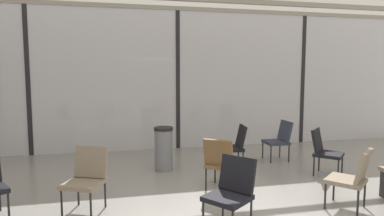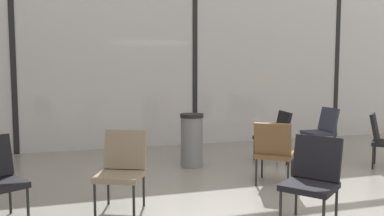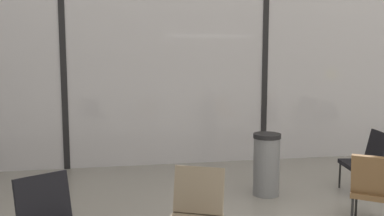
# 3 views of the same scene
# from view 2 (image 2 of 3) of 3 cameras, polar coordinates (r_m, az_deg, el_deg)

# --- Properties ---
(glass_curtain_wall) EXTENTS (14.00, 0.08, 3.47)m
(glass_curtain_wall) POSITION_cam_2_polar(r_m,az_deg,el_deg) (8.22, 0.34, 6.72)
(glass_curtain_wall) COLOR silver
(glass_curtain_wall) RESTS_ON ground
(window_mullion_0) EXTENTS (0.10, 0.12, 3.47)m
(window_mullion_0) POSITION_cam_2_polar(r_m,az_deg,el_deg) (7.94, -24.75, 6.29)
(window_mullion_0) COLOR black
(window_mullion_0) RESTS_ON ground
(window_mullion_1) EXTENTS (0.10, 0.12, 3.47)m
(window_mullion_1) POSITION_cam_2_polar(r_m,az_deg,el_deg) (8.22, 0.34, 6.72)
(window_mullion_1) COLOR black
(window_mullion_1) RESTS_ON ground
(window_mullion_2) EXTENTS (0.10, 0.12, 3.47)m
(window_mullion_2) POSITION_cam_2_polar(r_m,az_deg,el_deg) (9.84, 20.35, 6.15)
(window_mullion_2) COLOR black
(window_mullion_2) RESTS_ON ground
(parked_airplane) EXTENTS (13.27, 4.11, 4.11)m
(parked_airplane) POSITION_cam_2_polar(r_m,az_deg,el_deg) (14.12, -5.15, 7.38)
(parked_airplane) COLOR silver
(parked_airplane) RESTS_ON ground
(lounge_chair_1) EXTENTS (0.53, 0.49, 0.87)m
(lounge_chair_1) POSITION_cam_2_polar(r_m,az_deg,el_deg) (7.64, 18.60, -2.78)
(lounge_chair_1) COLOR #33384C
(lounge_chair_1) RESTS_ON ground
(lounge_chair_2) EXTENTS (0.65, 0.67, 0.87)m
(lounge_chair_2) POSITION_cam_2_polar(r_m,az_deg,el_deg) (4.42, -10.21, -8.33)
(lounge_chair_2) COLOR #7F705B
(lounge_chair_2) RESTS_ON ground
(lounge_chair_3) EXTENTS (0.70, 0.71, 0.87)m
(lounge_chair_3) POSITION_cam_2_polar(r_m,az_deg,el_deg) (5.37, 11.94, -5.94)
(lounge_chair_3) COLOR brown
(lounge_chair_3) RESTS_ON ground
(lounge_chair_5) EXTENTS (0.71, 0.70, 0.87)m
(lounge_chair_5) POSITION_cam_2_polar(r_m,az_deg,el_deg) (4.14, 17.30, -9.40)
(lounge_chair_5) COLOR black
(lounge_chair_5) RESTS_ON ground
(lounge_chair_6) EXTENTS (0.59, 0.55, 0.87)m
(lounge_chair_6) POSITION_cam_2_polar(r_m,az_deg,el_deg) (6.71, 12.16, -3.71)
(lounge_chair_6) COLOR black
(lounge_chair_6) RESTS_ON ground
(lounge_chair_7) EXTENTS (0.71, 0.71, 0.87)m
(lounge_chair_7) POSITION_cam_2_polar(r_m,az_deg,el_deg) (6.92, 26.26, -3.86)
(lounge_chair_7) COLOR black
(lounge_chair_7) RESTS_ON ground
(trash_bin) EXTENTS (0.38, 0.38, 0.86)m
(trash_bin) POSITION_cam_2_polar(r_m,az_deg,el_deg) (6.31, -0.04, -4.72)
(trash_bin) COLOR slate
(trash_bin) RESTS_ON ground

